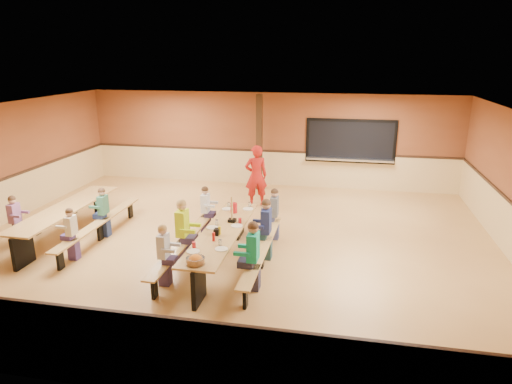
# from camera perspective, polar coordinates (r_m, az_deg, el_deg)

# --- Properties ---
(ground) EXTENTS (12.00, 12.00, 0.00)m
(ground) POSITION_cam_1_polar(r_m,az_deg,el_deg) (10.59, -3.05, -6.25)
(ground) COLOR #A2743D
(ground) RESTS_ON ground
(room_envelope) EXTENTS (12.04, 10.04, 3.02)m
(room_envelope) POSITION_cam_1_polar(r_m,az_deg,el_deg) (10.34, -3.11, -2.73)
(room_envelope) COLOR brown
(room_envelope) RESTS_ON ground
(kitchen_pass_through) EXTENTS (2.78, 0.28, 1.38)m
(kitchen_pass_through) POSITION_cam_1_polar(r_m,az_deg,el_deg) (14.64, 11.72, 6.01)
(kitchen_pass_through) COLOR black
(kitchen_pass_through) RESTS_ON ground
(structural_post) EXTENTS (0.18, 0.18, 3.00)m
(structural_post) POSITION_cam_1_polar(r_m,az_deg,el_deg) (14.33, 0.41, 6.18)
(structural_post) COLOR black
(structural_post) RESTS_ON ground
(cafeteria_table_main) EXTENTS (1.91, 3.70, 0.74)m
(cafeteria_table_main) POSITION_cam_1_polar(r_m,az_deg,el_deg) (9.34, -4.24, -6.04)
(cafeteria_table_main) COLOR #B18546
(cafeteria_table_main) RESTS_ON ground
(cafeteria_table_second) EXTENTS (1.91, 3.70, 0.74)m
(cafeteria_table_second) POSITION_cam_1_polar(r_m,az_deg,el_deg) (11.55, -22.61, -2.80)
(cafeteria_table_second) COLOR #B18546
(cafeteria_table_second) RESTS_ON ground
(seated_child_white_left) EXTENTS (0.35, 0.29, 1.18)m
(seated_child_white_left) POSITION_cam_1_polar(r_m,az_deg,el_deg) (8.66, -11.43, -7.78)
(seated_child_white_left) COLOR silver
(seated_child_white_left) RESTS_ON ground
(seated_adult_yellow) EXTENTS (0.43, 0.35, 1.34)m
(seated_adult_yellow) POSITION_cam_1_polar(r_m,az_deg,el_deg) (9.49, -9.15, -4.91)
(seated_adult_yellow) COLOR #C6EC15
(seated_adult_yellow) RESTS_ON ground
(seated_child_grey_left) EXTENTS (0.35, 0.29, 1.17)m
(seated_child_grey_left) POSITION_cam_1_polar(r_m,az_deg,el_deg) (10.90, -6.32, -2.36)
(seated_child_grey_left) COLOR silver
(seated_child_grey_left) RESTS_ON ground
(seated_child_teal_right) EXTENTS (0.41, 0.34, 1.29)m
(seated_child_teal_right) POSITION_cam_1_polar(r_m,az_deg,el_deg) (8.31, -0.37, -8.08)
(seated_child_teal_right) COLOR #159773
(seated_child_teal_right) RESTS_ON ground
(seated_child_navy_right) EXTENTS (0.41, 0.33, 1.29)m
(seated_child_navy_right) POSITION_cam_1_polar(r_m,az_deg,el_deg) (9.53, 1.27, -4.74)
(seated_child_navy_right) COLOR navy
(seated_child_navy_right) RESTS_ON ground
(seated_child_char_right) EXTENTS (0.36, 0.30, 1.20)m
(seated_child_char_right) POSITION_cam_1_polar(r_m,az_deg,el_deg) (10.56, 2.30, -2.81)
(seated_child_char_right) COLOR #50545B
(seated_child_char_right) RESTS_ON ground
(seated_child_purple_sec) EXTENTS (0.34, 0.28, 1.16)m
(seated_child_purple_sec) POSITION_cam_1_polar(r_m,az_deg,el_deg) (11.52, -27.87, -3.26)
(seated_child_purple_sec) COLOR #86527D
(seated_child_purple_sec) RESTS_ON ground
(seated_child_green_sec) EXTENTS (0.35, 0.29, 1.17)m
(seated_child_green_sec) POSITION_cam_1_polar(r_m,az_deg,el_deg) (11.29, -18.50, -2.46)
(seated_child_green_sec) COLOR #38765C
(seated_child_green_sec) RESTS_ON ground
(seated_child_tan_sec) EXTENTS (0.32, 0.27, 1.12)m
(seated_child_tan_sec) POSITION_cam_1_polar(r_m,az_deg,el_deg) (10.27, -22.01, -4.93)
(seated_child_tan_sec) COLOR beige
(seated_child_tan_sec) RESTS_ON ground
(standing_woman) EXTENTS (0.75, 0.63, 1.75)m
(standing_woman) POSITION_cam_1_polar(r_m,az_deg,el_deg) (12.80, 0.02, 2.03)
(standing_woman) COLOR #AD1913
(standing_woman) RESTS_ON ground
(punch_pitcher) EXTENTS (0.16, 0.16, 0.22)m
(punch_pitcher) POSITION_cam_1_polar(r_m,az_deg,el_deg) (10.24, -2.79, -1.99)
(punch_pitcher) COLOR red
(punch_pitcher) RESTS_ON cafeteria_table_main
(chip_bowl) EXTENTS (0.32, 0.32, 0.15)m
(chip_bowl) POSITION_cam_1_polar(r_m,az_deg,el_deg) (7.86, -7.58, -8.44)
(chip_bowl) COLOR #FFA728
(chip_bowl) RESTS_ON cafeteria_table_main
(napkin_dispenser) EXTENTS (0.10, 0.14, 0.13)m
(napkin_dispenser) POSITION_cam_1_polar(r_m,az_deg,el_deg) (9.02, -4.92, -4.99)
(napkin_dispenser) COLOR black
(napkin_dispenser) RESTS_ON cafeteria_table_main
(condiment_mustard) EXTENTS (0.06, 0.06, 0.17)m
(condiment_mustard) POSITION_cam_1_polar(r_m,az_deg,el_deg) (9.04, -4.56, -4.80)
(condiment_mustard) COLOR yellow
(condiment_mustard) RESTS_ON cafeteria_table_main
(condiment_ketchup) EXTENTS (0.06, 0.06, 0.17)m
(condiment_ketchup) POSITION_cam_1_polar(r_m,az_deg,el_deg) (8.74, -5.32, -5.60)
(condiment_ketchup) COLOR #B2140F
(condiment_ketchup) RESTS_ON cafeteria_table_main
(table_paddle) EXTENTS (0.16, 0.16, 0.56)m
(table_paddle) POSITION_cam_1_polar(r_m,az_deg,el_deg) (9.67, -3.01, -2.97)
(table_paddle) COLOR black
(table_paddle) RESTS_ON cafeteria_table_main
(place_settings) EXTENTS (0.65, 3.30, 0.11)m
(place_settings) POSITION_cam_1_polar(r_m,az_deg,el_deg) (9.24, -4.28, -4.51)
(place_settings) COLOR beige
(place_settings) RESTS_ON cafeteria_table_main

